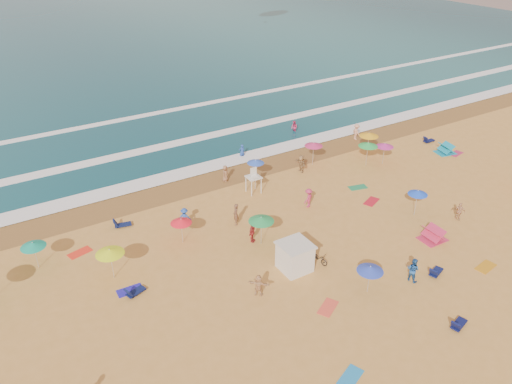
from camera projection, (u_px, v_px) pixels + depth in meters
ground at (264, 253)px, 37.08m from camera, size 220.00×220.00×0.00m
ocean at (41, 39)px, 99.62m from camera, size 220.00×140.00×0.18m
wet_sand at (193, 185)px, 46.39m from camera, size 220.00×220.00×0.00m
surf_foam at (157, 150)px, 52.91m from camera, size 200.00×18.70×0.05m
cabana at (295, 257)px, 34.98m from camera, size 2.00×2.00×2.00m
cabana_roof at (295, 245)px, 34.47m from camera, size 2.20×2.20×0.12m
bicycle at (319, 258)px, 35.91m from camera, size 0.91×1.67×0.83m
lifeguard_stand at (254, 182)px, 44.66m from camera, size 1.20×1.20×2.10m
beach_umbrellas at (265, 223)px, 36.71m from camera, size 57.44×24.16×0.76m
loungers at (322, 266)px, 35.48m from camera, size 60.06×22.40×0.34m
towels at (319, 269)px, 35.47m from camera, size 45.66×24.00×0.03m
popup_tents at (441, 184)px, 45.34m from camera, size 15.84×12.19×1.20m
beachgoers at (249, 212)px, 40.62m from camera, size 43.50×26.89×2.11m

